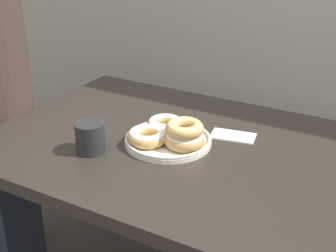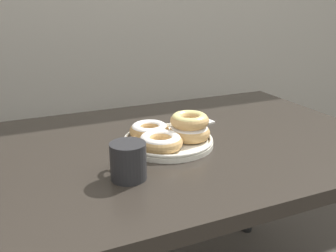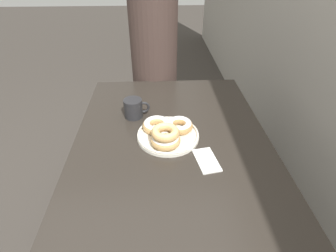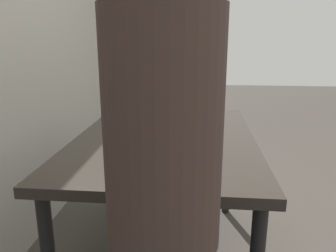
# 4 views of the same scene
# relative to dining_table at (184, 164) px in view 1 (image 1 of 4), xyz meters

# --- Properties ---
(dining_table) EXTENTS (1.24, 0.84, 0.71)m
(dining_table) POSITION_rel_dining_table_xyz_m (0.00, 0.00, 0.00)
(dining_table) COLOR #28231E
(dining_table) RESTS_ON ground_plane
(donut_plate) EXTENTS (0.28, 0.27, 0.09)m
(donut_plate) POSITION_rel_dining_table_xyz_m (-0.04, -0.02, 0.10)
(donut_plate) COLOR silver
(donut_plate) RESTS_ON dining_table
(coffee_mug) EXTENTS (0.09, 0.12, 0.09)m
(coffee_mug) POSITION_rel_dining_table_xyz_m (-0.23, -0.17, 0.12)
(coffee_mug) COLOR #232326
(coffee_mug) RESTS_ON dining_table
(napkin) EXTENTS (0.15, 0.10, 0.01)m
(napkin) POSITION_rel_dining_table_xyz_m (0.11, 0.13, 0.07)
(napkin) COLOR white
(napkin) RESTS_ON dining_table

